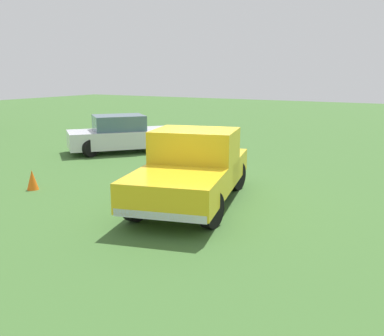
% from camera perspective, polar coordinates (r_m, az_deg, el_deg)
% --- Properties ---
extents(ground_plane, '(80.00, 80.00, 0.00)m').
position_cam_1_polar(ground_plane, '(11.31, 0.69, -4.03)').
color(ground_plane, '#3D662D').
extents(pickup_truck, '(5.28, 3.21, 1.81)m').
position_cam_1_polar(pickup_truck, '(10.82, 0.18, 0.32)').
color(pickup_truck, black).
rests_on(pickup_truck, ground_plane).
extents(sedan_near, '(4.53, 4.21, 1.50)m').
position_cam_1_polar(sedan_near, '(18.12, -8.89, 4.29)').
color(sedan_near, black).
rests_on(sedan_near, ground_plane).
extents(traffic_cone, '(0.32, 0.32, 0.55)m').
position_cam_1_polar(traffic_cone, '(12.91, -20.00, -1.46)').
color(traffic_cone, orange).
rests_on(traffic_cone, ground_plane).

